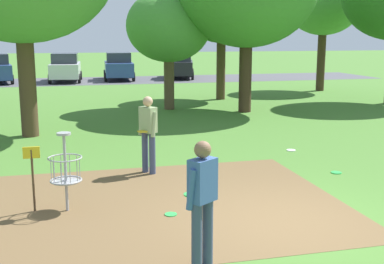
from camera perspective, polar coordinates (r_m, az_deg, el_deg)
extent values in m
plane|color=#47752D|center=(8.39, 10.61, -10.17)|extent=(160.00, 160.00, 0.00)
cube|color=brown|center=(9.14, -3.02, -8.16)|extent=(6.32, 5.13, 0.01)
cylinder|color=#9E9EA3|center=(8.84, -14.29, -4.62)|extent=(0.05, 0.05, 1.35)
cylinder|color=#9E9EA3|center=(8.68, -14.51, -0.19)|extent=(0.24, 0.24, 0.04)
torus|color=#9E9EA3|center=(8.77, -14.37, -2.89)|extent=(0.58, 0.58, 0.02)
torus|color=#9E9EA3|center=(8.87, -14.25, -5.39)|extent=(0.55, 0.55, 0.03)
cylinder|color=#9E9EA3|center=(8.88, -14.24, -5.52)|extent=(0.48, 0.48, 0.02)
cylinder|color=gray|center=(8.82, -12.76, -4.08)|extent=(0.01, 0.01, 0.40)
cylinder|color=gray|center=(8.96, -13.07, -3.86)|extent=(0.01, 0.01, 0.40)
cylinder|color=gray|center=(9.04, -13.84, -3.76)|extent=(0.01, 0.01, 0.40)
cylinder|color=gray|center=(9.04, -14.77, -3.80)|extent=(0.01, 0.01, 0.40)
cylinder|color=gray|center=(8.96, -15.54, -3.97)|extent=(0.01, 0.01, 0.40)
cylinder|color=gray|center=(8.83, -15.86, -4.21)|extent=(0.01, 0.01, 0.40)
cylinder|color=gray|center=(8.69, -15.59, -4.44)|extent=(0.01, 0.01, 0.40)
cylinder|color=gray|center=(8.60, -14.81, -4.56)|extent=(0.01, 0.01, 0.40)
cylinder|color=gray|center=(8.60, -13.83, -4.51)|extent=(0.01, 0.01, 0.40)
cylinder|color=gray|center=(8.69, -13.04, -4.33)|extent=(0.01, 0.01, 0.40)
cylinder|color=#4C3823|center=(9.00, -17.76, -5.36)|extent=(0.04, 0.04, 1.10)
cube|color=gold|center=(8.87, -17.95, -2.26)|extent=(0.28, 0.03, 0.20)
cylinder|color=#384260|center=(6.52, 0.55, -11.99)|extent=(0.14, 0.14, 0.92)
cylinder|color=#384260|center=(6.68, 1.81, -11.43)|extent=(0.14, 0.14, 0.92)
cube|color=#385693|center=(6.35, 1.22, -5.54)|extent=(0.42, 0.39, 0.56)
sphere|color=brown|center=(6.24, 1.23, -2.02)|extent=(0.22, 0.22, 0.22)
cylinder|color=#385693|center=(6.25, -0.05, -6.62)|extent=(0.17, 0.19, 0.55)
cylinder|color=#385693|center=(6.52, 2.15, -5.85)|extent=(0.17, 0.19, 0.55)
cylinder|color=green|center=(6.53, -0.01, -7.18)|extent=(0.22, 0.22, 0.02)
cylinder|color=#384260|center=(10.92, -4.58, -2.48)|extent=(0.14, 0.14, 0.92)
cylinder|color=#384260|center=(11.07, -5.40, -2.30)|extent=(0.14, 0.14, 0.92)
cube|color=#93A875|center=(10.85, -5.06, 1.41)|extent=(0.39, 0.42, 0.56)
sphere|color=tan|center=(10.79, -5.10, 3.51)|extent=(0.22, 0.22, 0.22)
cylinder|color=#93A875|center=(10.72, -4.40, 0.85)|extent=(0.19, 0.17, 0.55)
cylinder|color=#93A875|center=(10.98, -5.83, 1.07)|extent=(0.19, 0.17, 0.55)
cylinder|color=gold|center=(10.76, -5.71, 0.08)|extent=(0.22, 0.22, 0.02)
cylinder|color=green|center=(11.51, 16.22, -4.49)|extent=(0.23, 0.23, 0.02)
cylinder|color=green|center=(8.58, -2.44, -9.43)|extent=(0.21, 0.21, 0.02)
cylinder|color=white|center=(13.43, 11.30, -2.06)|extent=(0.24, 0.24, 0.02)
cylinder|color=#4C3823|center=(23.58, 3.33, 7.16)|extent=(0.42, 0.42, 2.81)
ellipsoid|color=#285B1E|center=(23.55, 3.40, 13.78)|extent=(3.51, 3.51, 2.98)
cylinder|color=#4C3823|center=(15.61, -18.35, 5.04)|extent=(0.50, 0.50, 3.04)
cylinder|color=brown|center=(20.40, -2.64, 5.55)|extent=(0.42, 0.42, 2.09)
ellipsoid|color=#4C8E3D|center=(20.31, -2.70, 12.07)|extent=(3.40, 3.40, 2.89)
cylinder|color=#422D1E|center=(28.11, 14.58, 7.84)|extent=(0.44, 0.44, 3.18)
ellipsoid|color=#4C8E3D|center=(28.13, 14.90, 14.15)|extent=(4.01, 4.01, 3.41)
cylinder|color=#422D1E|center=(19.76, 6.13, 6.32)|extent=(0.50, 0.50, 2.78)
cube|color=#4C4C51|center=(33.97, -8.19, 5.90)|extent=(36.00, 6.00, 0.01)
cylinder|color=black|center=(35.36, -20.23, 6.02)|extent=(0.28, 0.62, 0.60)
cylinder|color=black|center=(32.77, -19.93, 5.69)|extent=(0.28, 0.62, 0.60)
cube|color=silver|center=(33.60, -14.31, 6.90)|extent=(2.03, 4.29, 0.90)
cube|color=#2D333D|center=(33.56, -14.37, 8.21)|extent=(1.70, 2.27, 0.64)
cylinder|color=black|center=(35.00, -15.62, 6.25)|extent=(0.21, 0.61, 0.60)
cylinder|color=black|center=(34.89, -12.66, 6.37)|extent=(0.21, 0.61, 0.60)
cylinder|color=black|center=(32.41, -16.00, 5.87)|extent=(0.21, 0.61, 0.60)
cylinder|color=black|center=(32.30, -12.81, 6.01)|extent=(0.21, 0.61, 0.60)
cube|color=#2D4784|center=(34.23, -8.41, 7.19)|extent=(2.02, 4.29, 0.90)
cube|color=#2D333D|center=(34.19, -8.45, 8.48)|extent=(1.70, 2.26, 0.64)
cylinder|color=black|center=(35.54, -9.95, 6.56)|extent=(0.21, 0.61, 0.60)
cylinder|color=black|center=(35.61, -7.03, 6.65)|extent=(0.21, 0.61, 0.60)
cylinder|color=black|center=(32.94, -9.86, 6.21)|extent=(0.21, 0.61, 0.60)
cylinder|color=black|center=(33.02, -6.72, 6.31)|extent=(0.21, 0.61, 0.60)
cube|color=black|center=(35.19, -1.43, 7.41)|extent=(2.72, 4.50, 0.90)
cube|color=#2D333D|center=(35.15, -1.44, 8.66)|extent=(2.05, 2.49, 0.64)
cylinder|color=black|center=(36.55, -2.81, 6.83)|extent=(0.31, 0.63, 0.60)
cylinder|color=black|center=(36.52, 0.03, 6.84)|extent=(0.31, 0.63, 0.60)
cylinder|color=black|center=(33.96, -2.99, 6.50)|extent=(0.31, 0.63, 0.60)
cylinder|color=black|center=(33.92, 0.06, 6.51)|extent=(0.31, 0.63, 0.60)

